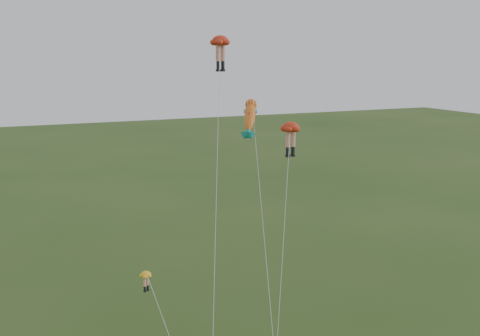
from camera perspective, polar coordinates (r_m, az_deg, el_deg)
name	(u,v)px	position (r m, az deg, el deg)	size (l,w,h in m)	color
legs_kite_red_high	(220,47)	(41.38, -2.12, 12.76)	(7.09, 14.38, 22.29)	red
legs_kite_red_mid	(290,132)	(39.67, 5.41, 3.80)	(6.81, 10.08, 16.00)	red
legs_kite_yellow	(151,289)	(33.63, -9.52, -12.57)	(2.09, 8.31, 7.81)	yellow
fish_kite	(250,117)	(38.14, 1.09, 5.50)	(3.83, 11.65, 17.99)	gold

